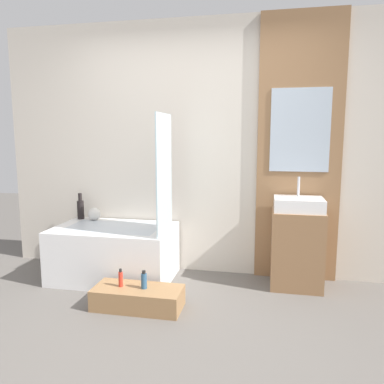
{
  "coord_description": "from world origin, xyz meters",
  "views": [
    {
      "loc": [
        0.73,
        -2.26,
        1.44
      ],
      "look_at": [
        0.13,
        0.7,
        0.98
      ],
      "focal_mm": 35.0,
      "sensor_mm": 36.0,
      "label": 1
    }
  ],
  "objects_px": {
    "vase_tall_dark": "(81,208)",
    "bottle_soap_secondary": "(144,280)",
    "wooden_step_bench": "(138,298)",
    "sink": "(299,204)",
    "bottle_soap_primary": "(121,279)",
    "vase_round_light": "(94,214)",
    "bathtub": "(114,253)"
  },
  "relations": [
    {
      "from": "vase_tall_dark",
      "to": "bottle_soap_secondary",
      "type": "distance_m",
      "value": 1.4
    },
    {
      "from": "wooden_step_bench",
      "to": "bottle_soap_secondary",
      "type": "xyz_separation_m",
      "value": [
        0.06,
        0.0,
        0.16
      ]
    },
    {
      "from": "sink",
      "to": "bottle_soap_primary",
      "type": "relative_size",
      "value": 2.92
    },
    {
      "from": "bottle_soap_primary",
      "to": "bottle_soap_secondary",
      "type": "distance_m",
      "value": 0.21
    },
    {
      "from": "vase_tall_dark",
      "to": "bottle_soap_primary",
      "type": "bearing_deg",
      "value": -47.24
    },
    {
      "from": "bottle_soap_primary",
      "to": "vase_tall_dark",
      "type": "bearing_deg",
      "value": 132.76
    },
    {
      "from": "vase_round_light",
      "to": "bottle_soap_primary",
      "type": "relative_size",
      "value": 0.87
    },
    {
      "from": "bathtub",
      "to": "sink",
      "type": "relative_size",
      "value": 2.61
    },
    {
      "from": "bathtub",
      "to": "bottle_soap_secondary",
      "type": "distance_m",
      "value": 0.78
    },
    {
      "from": "wooden_step_bench",
      "to": "bottle_soap_secondary",
      "type": "relative_size",
      "value": 4.84
    },
    {
      "from": "sink",
      "to": "vase_tall_dark",
      "type": "height_order",
      "value": "sink"
    },
    {
      "from": "vase_round_light",
      "to": "bottle_soap_secondary",
      "type": "distance_m",
      "value": 1.24
    },
    {
      "from": "wooden_step_bench",
      "to": "vase_tall_dark",
      "type": "height_order",
      "value": "vase_tall_dark"
    },
    {
      "from": "vase_tall_dark",
      "to": "bottle_soap_secondary",
      "type": "xyz_separation_m",
      "value": [
        1.01,
        -0.87,
        -0.4
      ]
    },
    {
      "from": "bottle_soap_secondary",
      "to": "vase_tall_dark",
      "type": "bearing_deg",
      "value": 139.23
    },
    {
      "from": "vase_tall_dark",
      "to": "sink",
      "type": "bearing_deg",
      "value": -3.37
    },
    {
      "from": "wooden_step_bench",
      "to": "bathtub",
      "type": "bearing_deg",
      "value": 127.65
    },
    {
      "from": "vase_round_light",
      "to": "bottle_soap_secondary",
      "type": "height_order",
      "value": "vase_round_light"
    },
    {
      "from": "bottle_soap_secondary",
      "to": "bottle_soap_primary",
      "type": "bearing_deg",
      "value": 180.0
    },
    {
      "from": "sink",
      "to": "vase_tall_dark",
      "type": "xyz_separation_m",
      "value": [
        -2.29,
        0.13,
        -0.15
      ]
    },
    {
      "from": "bathtub",
      "to": "bottle_soap_primary",
      "type": "height_order",
      "value": "bathtub"
    },
    {
      "from": "wooden_step_bench",
      "to": "bottle_soap_primary",
      "type": "distance_m",
      "value": 0.22
    },
    {
      "from": "sink",
      "to": "bottle_soap_secondary",
      "type": "height_order",
      "value": "sink"
    },
    {
      "from": "sink",
      "to": "vase_tall_dark",
      "type": "bearing_deg",
      "value": 176.63
    },
    {
      "from": "vase_tall_dark",
      "to": "bottle_soap_primary",
      "type": "xyz_separation_m",
      "value": [
        0.81,
        -0.87,
        -0.4
      ]
    },
    {
      "from": "vase_tall_dark",
      "to": "vase_round_light",
      "type": "bearing_deg",
      "value": -10.05
    },
    {
      "from": "bathtub",
      "to": "wooden_step_bench",
      "type": "xyz_separation_m",
      "value": [
        0.46,
        -0.59,
        -0.18
      ]
    },
    {
      "from": "bathtub",
      "to": "bottle_soap_primary",
      "type": "distance_m",
      "value": 0.67
    },
    {
      "from": "bathtub",
      "to": "sink",
      "type": "xyz_separation_m",
      "value": [
        1.79,
        0.15,
        0.53
      ]
    },
    {
      "from": "wooden_step_bench",
      "to": "vase_round_light",
      "type": "xyz_separation_m",
      "value": [
        -0.78,
        0.84,
        0.51
      ]
    },
    {
      "from": "sink",
      "to": "vase_round_light",
      "type": "height_order",
      "value": "sink"
    },
    {
      "from": "wooden_step_bench",
      "to": "vase_round_light",
      "type": "distance_m",
      "value": 1.26
    }
  ]
}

